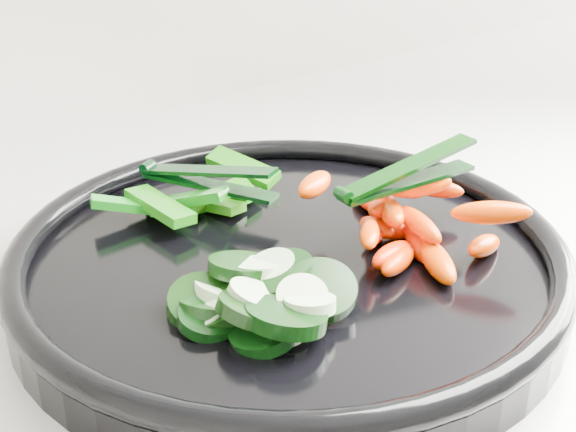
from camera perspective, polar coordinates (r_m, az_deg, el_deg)
veggie_tray at (r=0.54m, az=0.00°, el=-3.28°), size 0.50×0.50×0.04m
cucumber_pile at (r=0.48m, az=-2.94°, el=-5.88°), size 0.11×0.12×0.04m
carrot_pile at (r=0.55m, az=8.30°, el=-0.16°), size 0.13×0.16×0.05m
pepper_pile at (r=0.61m, az=-6.63°, el=1.30°), size 0.15×0.09×0.04m
tong_carrot at (r=0.54m, az=8.28°, el=2.88°), size 0.11×0.02×0.02m
tong_pepper at (r=0.60m, az=-5.97°, el=2.77°), size 0.06×0.11×0.02m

